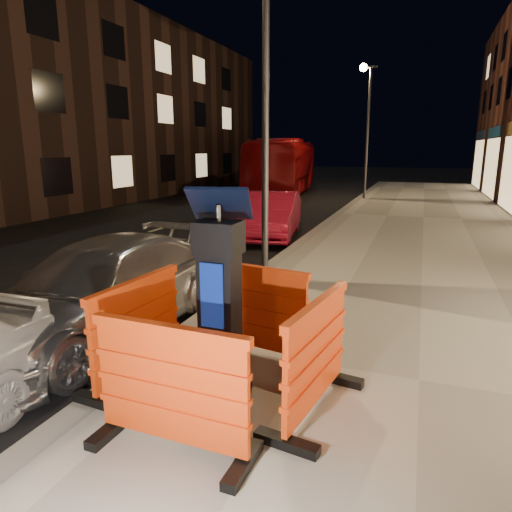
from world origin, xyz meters
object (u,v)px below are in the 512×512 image
(barrier_back, at_px, (254,311))
(car_silver, at_px, (106,333))
(barrier_bldgside, at_px, (316,357))
(barrier_kerbside, at_px, (138,330))
(bus_doubledecker, at_px, (283,193))
(barrier_front, at_px, (171,389))
(parking_kiosk, at_px, (220,301))
(car_red, at_px, (271,237))

(barrier_back, height_order, car_silver, barrier_back)
(barrier_bldgside, xyz_separation_m, car_silver, (-3.25, 1.15, -0.69))
(barrier_kerbside, distance_m, car_silver, 1.90)
(bus_doubledecker, bearing_deg, barrier_front, -83.80)
(parking_kiosk, height_order, barrier_bldgside, parking_kiosk)
(barrier_kerbside, bearing_deg, barrier_back, -39.91)
(barrier_front, distance_m, barrier_back, 1.90)
(car_red, bearing_deg, car_silver, -99.70)
(barrier_back, xyz_separation_m, barrier_kerbside, (-0.95, -0.95, 0.00))
(car_silver, height_order, car_red, car_red)
(barrier_kerbside, height_order, bus_doubledecker, bus_doubledecker)
(barrier_front, distance_m, car_red, 9.96)
(car_silver, distance_m, car_red, 7.56)
(barrier_front, bearing_deg, barrier_back, 92.09)
(barrier_back, bearing_deg, barrier_kerbside, -124.91)
(barrier_kerbside, bearing_deg, bus_doubledecker, 17.71)
(barrier_bldgside, bearing_deg, parking_kiosk, 99.09)
(barrier_bldgside, distance_m, car_red, 9.33)
(barrier_bldgside, bearing_deg, car_red, 29.60)
(barrier_bldgside, xyz_separation_m, car_red, (-3.26, 8.71, -0.69))
(barrier_front, bearing_deg, barrier_bldgside, 47.09)
(barrier_bldgside, distance_m, bus_doubledecker, 22.68)
(parking_kiosk, distance_m, barrier_back, 1.04)
(car_silver, xyz_separation_m, bus_doubledecker, (-3.49, 20.50, 0.00))
(barrier_bldgside, relative_size, car_red, 0.35)
(parking_kiosk, relative_size, barrier_kerbside, 1.40)
(parking_kiosk, bearing_deg, car_silver, 160.61)
(barrier_bldgside, relative_size, bus_doubledecker, 0.13)
(barrier_front, bearing_deg, barrier_kerbside, 137.09)
(barrier_kerbside, bearing_deg, car_silver, 54.79)
(parking_kiosk, distance_m, bus_doubledecker, 22.43)
(car_red, bearing_deg, barrier_front, -86.31)
(barrier_front, height_order, bus_doubledecker, bus_doubledecker)
(barrier_front, relative_size, barrier_back, 1.00)
(barrier_front, height_order, car_silver, barrier_front)
(barrier_back, xyz_separation_m, car_silver, (-2.30, 0.20, -0.69))
(car_red, distance_m, bus_doubledecker, 13.39)
(barrier_kerbside, relative_size, car_red, 0.35)
(car_silver, distance_m, bus_doubledecker, 20.79)
(barrier_back, bearing_deg, parking_kiosk, -79.91)
(barrier_bldgside, bearing_deg, barrier_front, 144.09)
(barrier_back, height_order, barrier_bldgside, same)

